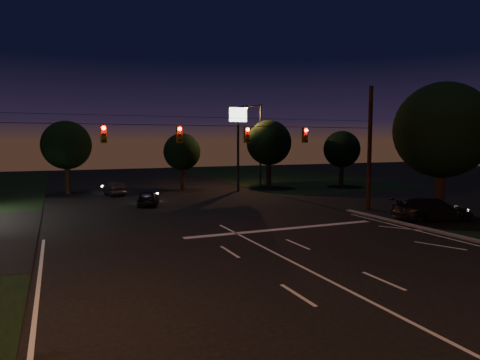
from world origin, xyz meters
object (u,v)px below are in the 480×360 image
tree_right_near (441,131)px  car_oncoming_b (114,189)px  car_oncoming_a (148,197)px  utility_pole_right (368,210)px  car_cross (433,209)px

tree_right_near → car_oncoming_b: (-17.63, 21.19, -5.05)m
tree_right_near → car_oncoming_b: 28.02m
car_oncoming_a → car_oncoming_b: 7.84m
car_oncoming_a → car_oncoming_b: size_ratio=0.99×
utility_pole_right → car_oncoming_b: size_ratio=2.37×
car_oncoming_b → utility_pole_right: bearing=127.7°
car_oncoming_b → car_cross: (17.05, -21.35, 0.11)m
utility_pole_right → tree_right_near: (1.53, -4.83, 5.68)m
utility_pole_right → car_oncoming_b: 22.96m
utility_pole_right → car_cross: (0.94, -5.00, 0.74)m
car_oncoming_a → car_cross: car_cross is taller
tree_right_near → car_oncoming_a: bearing=139.7°
tree_right_near → car_cross: (-0.58, -0.17, -4.94)m
car_oncoming_b → car_cross: size_ratio=0.75×
utility_pole_right → car_cross: size_ratio=1.77×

